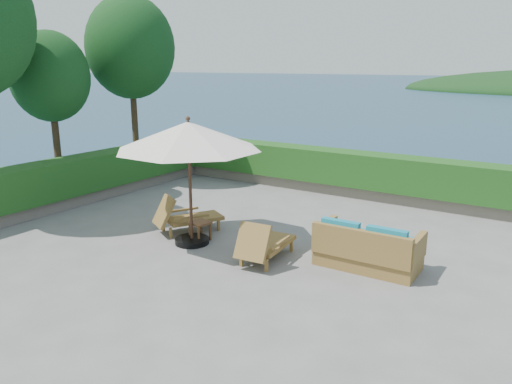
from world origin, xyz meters
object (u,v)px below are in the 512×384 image
Objects in this scene: side_table at (200,225)px; wicker_loveseat at (367,250)px; lounge_left at (185,216)px; patio_umbrella at (189,137)px; lounge_right at (264,243)px.

wicker_loveseat reaches higher than side_table.
side_table is (0.68, -0.27, -0.02)m from lounge_left.
lounge_left is at bearing 158.46° from side_table.
side_table is at bearing 83.85° from patio_umbrella.
side_table is at bearing 167.01° from lounge_right.
wicker_loveseat is (1.88, 0.81, -0.01)m from lounge_right.
lounge_right is at bearing -7.72° from side_table.
patio_umbrella is 2.39× the size of lounge_left.
lounge_right is 0.82× the size of wicker_loveseat.
side_table is at bearing 7.74° from lounge_left.
patio_umbrella is at bearing -168.71° from wicker_loveseat.
lounge_left is at bearing 163.19° from lounge_right.
lounge_left is 4.45m from wicker_loveseat.
patio_umbrella is 2.05m from side_table.
side_table is (0.03, 0.25, -2.04)m from patio_umbrella.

